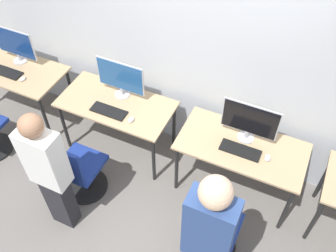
{
  "coord_description": "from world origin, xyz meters",
  "views": [
    {
      "loc": [
        1.05,
        -2.13,
        3.63
      ],
      "look_at": [
        0.0,
        0.13,
        0.9
      ],
      "focal_mm": 40.0,
      "sensor_mm": 36.0,
      "label": 1
    }
  ],
  "objects_px": {
    "mouse_far_left": "(22,79)",
    "keyboard_right": "(240,150)",
    "keyboard_left": "(109,111)",
    "mouse_right": "(268,158)",
    "monitor_far_left": "(15,44)",
    "office_chair_left": "(79,172)",
    "monitor_left": "(120,78)",
    "keyboard_far_left": "(7,72)",
    "person_right": "(207,240)",
    "office_chair_right": "(213,234)",
    "monitor_right": "(250,121)",
    "mouse_left": "(131,120)",
    "person_left": "(49,172)"
  },
  "relations": [
    {
      "from": "monitor_right",
      "to": "keyboard_right",
      "type": "height_order",
      "value": "monitor_right"
    },
    {
      "from": "mouse_far_left",
      "to": "monitor_right",
      "type": "xyz_separation_m",
      "value": [
        2.64,
        0.24,
        0.23
      ]
    },
    {
      "from": "person_left",
      "to": "monitor_left",
      "type": "bearing_deg",
      "value": 88.5
    },
    {
      "from": "person_right",
      "to": "monitor_far_left",
      "type": "bearing_deg",
      "value": 155.7
    },
    {
      "from": "mouse_far_left",
      "to": "mouse_left",
      "type": "distance_m",
      "value": 1.47
    },
    {
      "from": "monitor_right",
      "to": "person_right",
      "type": "distance_m",
      "value": 1.3
    },
    {
      "from": "keyboard_right",
      "to": "person_left",
      "type": "bearing_deg",
      "value": -144.88
    },
    {
      "from": "monitor_left",
      "to": "keyboard_right",
      "type": "distance_m",
      "value": 1.49
    },
    {
      "from": "keyboard_left",
      "to": "mouse_right",
      "type": "height_order",
      "value": "mouse_right"
    },
    {
      "from": "office_chair_left",
      "to": "monitor_left",
      "type": "bearing_deg",
      "value": 85.91
    },
    {
      "from": "monitor_right",
      "to": "office_chair_left",
      "type": "bearing_deg",
      "value": -150.24
    },
    {
      "from": "person_right",
      "to": "mouse_far_left",
      "type": "bearing_deg",
      "value": 158.57
    },
    {
      "from": "monitor_far_left",
      "to": "office_chair_left",
      "type": "height_order",
      "value": "monitor_far_left"
    },
    {
      "from": "mouse_right",
      "to": "person_right",
      "type": "distance_m",
      "value": 1.16
    },
    {
      "from": "monitor_far_left",
      "to": "monitor_right",
      "type": "xyz_separation_m",
      "value": [
        2.9,
        -0.04,
        0.0
      ]
    },
    {
      "from": "monitor_left",
      "to": "keyboard_left",
      "type": "height_order",
      "value": "monitor_left"
    },
    {
      "from": "mouse_far_left",
      "to": "monitor_left",
      "type": "relative_size",
      "value": 0.16
    },
    {
      "from": "monitor_left",
      "to": "monitor_right",
      "type": "height_order",
      "value": "same"
    },
    {
      "from": "keyboard_far_left",
      "to": "keyboard_right",
      "type": "bearing_deg",
      "value": 0.54
    },
    {
      "from": "office_chair_left",
      "to": "person_right",
      "type": "distance_m",
      "value": 1.74
    },
    {
      "from": "mouse_far_left",
      "to": "keyboard_right",
      "type": "bearing_deg",
      "value": 1.1
    },
    {
      "from": "monitor_right",
      "to": "person_right",
      "type": "bearing_deg",
      "value": -87.3
    },
    {
      "from": "keyboard_far_left",
      "to": "person_right",
      "type": "bearing_deg",
      "value": -20.1
    },
    {
      "from": "keyboard_left",
      "to": "office_chair_right",
      "type": "relative_size",
      "value": 0.45
    },
    {
      "from": "person_left",
      "to": "monitor_right",
      "type": "bearing_deg",
      "value": 39.71
    },
    {
      "from": "mouse_far_left",
      "to": "keyboard_right",
      "type": "xyz_separation_m",
      "value": [
        2.64,
        0.05,
        -0.01
      ]
    },
    {
      "from": "monitor_right",
      "to": "monitor_far_left",
      "type": "bearing_deg",
      "value": 179.26
    },
    {
      "from": "keyboard_left",
      "to": "mouse_far_left",
      "type": "bearing_deg",
      "value": 178.69
    },
    {
      "from": "person_left",
      "to": "mouse_right",
      "type": "bearing_deg",
      "value": 31.16
    },
    {
      "from": "keyboard_left",
      "to": "office_chair_right",
      "type": "xyz_separation_m",
      "value": [
        1.48,
        -0.67,
        -0.39
      ]
    },
    {
      "from": "monitor_right",
      "to": "keyboard_left",
      "type": "bearing_deg",
      "value": -169.6
    },
    {
      "from": "office_chair_left",
      "to": "monitor_far_left",
      "type": "bearing_deg",
      "value": 146.9
    },
    {
      "from": "office_chair_left",
      "to": "office_chair_right",
      "type": "relative_size",
      "value": 1.0
    },
    {
      "from": "mouse_left",
      "to": "office_chair_left",
      "type": "distance_m",
      "value": 0.79
    },
    {
      "from": "monitor_left",
      "to": "keyboard_left",
      "type": "xyz_separation_m",
      "value": [
        0.0,
        -0.3,
        -0.24
      ]
    },
    {
      "from": "keyboard_left",
      "to": "monitor_left",
      "type": "bearing_deg",
      "value": 90.0
    },
    {
      "from": "keyboard_far_left",
      "to": "monitor_right",
      "type": "height_order",
      "value": "monitor_right"
    },
    {
      "from": "monitor_left",
      "to": "mouse_right",
      "type": "bearing_deg",
      "value": -6.76
    },
    {
      "from": "keyboard_far_left",
      "to": "person_right",
      "type": "relative_size",
      "value": 0.23
    },
    {
      "from": "keyboard_left",
      "to": "keyboard_right",
      "type": "bearing_deg",
      "value": 3.08
    },
    {
      "from": "keyboard_left",
      "to": "mouse_left",
      "type": "xyz_separation_m",
      "value": [
        0.28,
        -0.02,
        0.01
      ]
    },
    {
      "from": "keyboard_left",
      "to": "mouse_right",
      "type": "distance_m",
      "value": 1.72
    },
    {
      "from": "mouse_far_left",
      "to": "keyboard_right",
      "type": "distance_m",
      "value": 2.64
    },
    {
      "from": "keyboard_left",
      "to": "person_left",
      "type": "distance_m",
      "value": 0.97
    },
    {
      "from": "mouse_right",
      "to": "keyboard_right",
      "type": "bearing_deg",
      "value": -176.64
    },
    {
      "from": "keyboard_left",
      "to": "keyboard_right",
      "type": "height_order",
      "value": "same"
    },
    {
      "from": "office_chair_left",
      "to": "office_chair_right",
      "type": "height_order",
      "value": "same"
    },
    {
      "from": "office_chair_right",
      "to": "person_right",
      "type": "height_order",
      "value": "person_right"
    },
    {
      "from": "person_left",
      "to": "office_chair_left",
      "type": "bearing_deg",
      "value": 94.86
    },
    {
      "from": "mouse_right",
      "to": "keyboard_far_left",
      "type": "bearing_deg",
      "value": -179.22
    }
  ]
}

